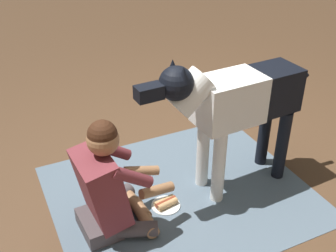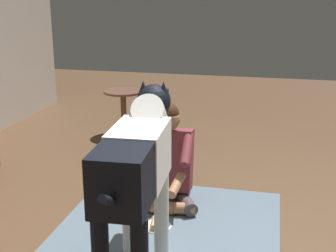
{
  "view_description": "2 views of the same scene",
  "coord_description": "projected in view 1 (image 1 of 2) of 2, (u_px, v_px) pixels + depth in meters",
  "views": [
    {
      "loc": [
        1.34,
        2.58,
        2.17
      ],
      "look_at": [
        0.25,
        0.3,
        0.65
      ],
      "focal_mm": 44.86,
      "sensor_mm": 36.0,
      "label": 1
    },
    {
      "loc": [
        -2.76,
        -0.41,
        1.76
      ],
      "look_at": [
        0.13,
        0.26,
        0.87
      ],
      "focal_mm": 49.81,
      "sensor_mm": 36.0,
      "label": 2
    }
  ],
  "objects": [
    {
      "name": "large_dog",
      "position": [
        235.0,
        103.0,
        3.04
      ],
      "size": [
        1.47,
        0.35,
        1.15
      ],
      "color": "white",
      "rests_on": "ground"
    },
    {
      "name": "area_rug",
      "position": [
        180.0,
        193.0,
        3.32
      ],
      "size": [
        1.96,
        1.65,
        0.01
      ],
      "primitive_type": "cube",
      "color": "slate",
      "rests_on": "ground"
    },
    {
      "name": "ground_plane",
      "position": [
        180.0,
        168.0,
        3.6
      ],
      "size": [
        13.31,
        13.31,
        0.0
      ],
      "primitive_type": "plane",
      "color": "brown"
    },
    {
      "name": "person_sitting_on_floor",
      "position": [
        108.0,
        187.0,
        2.83
      ],
      "size": [
        0.67,
        0.58,
        0.87
      ],
      "color": "#4B4244",
      "rests_on": "ground"
    },
    {
      "name": "hot_dog_on_plate",
      "position": [
        166.0,
        204.0,
        3.18
      ],
      "size": [
        0.22,
        0.22,
        0.06
      ],
      "color": "white",
      "rests_on": "ground"
    }
  ]
}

